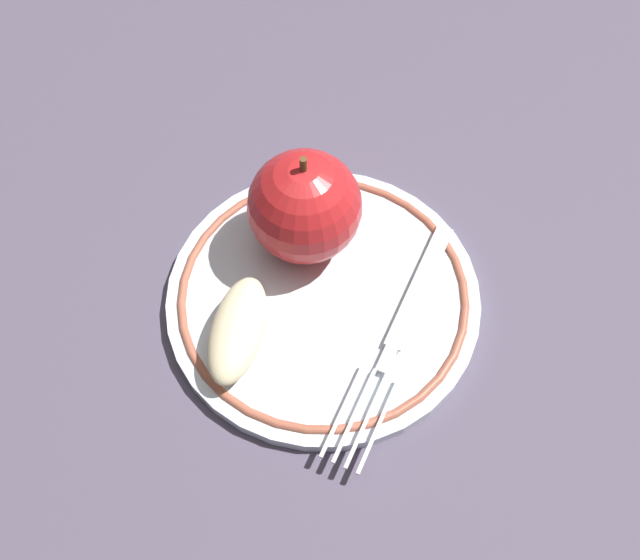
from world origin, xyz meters
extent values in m
plane|color=#4C4457|center=(0.00, 0.00, 0.00)|extent=(2.00, 2.00, 0.00)
cylinder|color=silver|center=(0.02, 0.00, 0.01)|extent=(0.22, 0.22, 0.01)
torus|color=#A05640|center=(0.02, 0.00, 0.01)|extent=(0.20, 0.20, 0.01)
sphere|color=red|center=(-0.02, 0.03, 0.05)|extent=(0.08, 0.08, 0.08)
cylinder|color=brown|center=(-0.02, 0.03, 0.09)|extent=(0.00, 0.00, 0.01)
ellipsoid|color=beige|center=(0.00, -0.06, 0.03)|extent=(0.07, 0.09, 0.03)
cube|color=silver|center=(0.07, 0.05, 0.01)|extent=(0.04, 0.10, 0.00)
cube|color=silver|center=(0.08, -0.01, 0.01)|extent=(0.01, 0.02, 0.00)
cube|color=silver|center=(0.08, -0.06, 0.01)|extent=(0.02, 0.06, 0.00)
cube|color=silver|center=(0.09, -0.06, 0.01)|extent=(0.02, 0.06, 0.00)
cube|color=silver|center=(0.10, -0.05, 0.01)|extent=(0.02, 0.06, 0.00)
cube|color=silver|center=(0.11, -0.05, 0.01)|extent=(0.02, 0.06, 0.00)
camera|label=1|loc=(0.17, -0.19, 0.43)|focal=40.00mm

